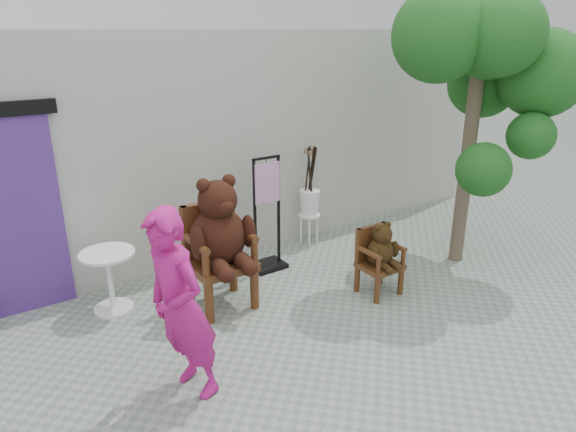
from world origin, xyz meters
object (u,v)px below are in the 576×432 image
object	(u,v)px
display_stand	(267,227)
tree	(487,53)
person	(181,307)
stool_bucket	(310,202)
chair_big	(219,236)
chair_small	(380,252)
cafe_table	(109,274)

from	to	relation	value
display_stand	tree	xyz separation A→B (m)	(2.42, -1.24, 2.14)
display_stand	tree	size ratio (longest dim) A/B	0.42
person	tree	size ratio (longest dim) A/B	0.48
display_stand	tree	world-z (taller)	tree
person	stool_bucket	xyz separation A→B (m)	(2.88, 2.13, -0.23)
chair_big	stool_bucket	bearing A→B (deg)	25.50
person	display_stand	distance (m)	2.62
chair_big	person	world-z (taller)	person
stool_bucket	chair_small	bearing A→B (deg)	-97.37
stool_bucket	tree	size ratio (longest dim) A/B	0.40
chair_small	display_stand	size ratio (longest dim) A/B	0.59
chair_big	stool_bucket	size ratio (longest dim) A/B	1.06
person	stool_bucket	bearing A→B (deg)	112.22
tree	chair_big	bearing A→B (deg)	168.27
chair_big	display_stand	xyz separation A→B (m)	(0.96, 0.54, -0.27)
person	display_stand	size ratio (longest dim) A/B	1.15
chair_small	tree	world-z (taller)	tree
tree	chair_small	bearing A→B (deg)	-177.27
chair_small	tree	size ratio (longest dim) A/B	0.25
stool_bucket	tree	bearing A→B (deg)	-47.96
chair_big	tree	distance (m)	3.92
display_stand	chair_small	bearing A→B (deg)	-60.95
chair_big	chair_small	xyz separation A→B (m)	(1.70, -0.78, -0.34)
chair_small	cafe_table	size ratio (longest dim) A/B	1.28
tree	person	bearing A→B (deg)	-173.26
display_stand	tree	distance (m)	3.46
display_stand	person	bearing A→B (deg)	-137.97
cafe_table	stool_bucket	bearing A→B (deg)	5.87
chair_big	stool_bucket	distance (m)	2.14
chair_big	display_stand	world-z (taller)	chair_big
chair_small	stool_bucket	size ratio (longest dim) A/B	0.62
tree	display_stand	bearing A→B (deg)	152.87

